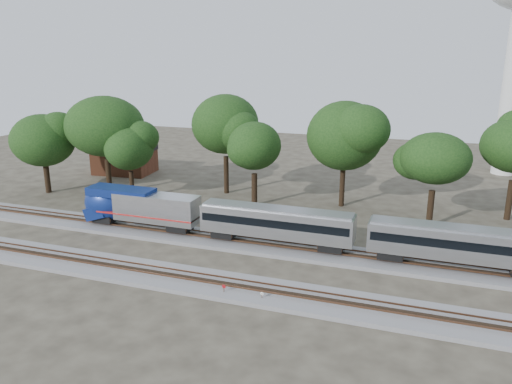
% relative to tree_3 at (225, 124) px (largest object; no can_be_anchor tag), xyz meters
% --- Properties ---
extents(ground, '(160.00, 160.00, 0.00)m').
position_rel_tree_3_xyz_m(ground, '(8.73, -24.18, -10.07)').
color(ground, '#383328').
rests_on(ground, ground).
extents(track_far, '(160.00, 5.00, 0.73)m').
position_rel_tree_3_xyz_m(track_far, '(8.73, -18.18, -9.86)').
color(track_far, slate).
rests_on(track_far, ground).
extents(track_near, '(160.00, 5.00, 0.73)m').
position_rel_tree_3_xyz_m(track_near, '(8.73, -28.18, -9.86)').
color(track_near, slate).
rests_on(track_near, ground).
extents(switch_stand_red, '(0.33, 0.06, 1.04)m').
position_rel_tree_3_xyz_m(switch_stand_red, '(12.01, -29.57, -9.40)').
color(switch_stand_red, '#512D19').
rests_on(switch_stand_red, ground).
extents(switch_stand_white, '(0.29, 0.08, 0.91)m').
position_rel_tree_3_xyz_m(switch_stand_white, '(15.39, -29.53, -9.48)').
color(switch_stand_white, '#512D19').
rests_on(switch_stand_white, ground).
extents(switch_lever, '(0.54, 0.38, 0.30)m').
position_rel_tree_3_xyz_m(switch_lever, '(16.07, -29.38, -9.92)').
color(switch_lever, '#512D19').
rests_on(switch_lever, ground).
extents(brick_building, '(9.97, 7.44, 4.53)m').
position_rel_tree_3_xyz_m(brick_building, '(-21.06, 5.90, -7.78)').
color(brick_building, brown).
rests_on(brick_building, ground).
extents(tree_0, '(7.84, 7.84, 11.05)m').
position_rel_tree_3_xyz_m(tree_0, '(-24.77, -8.35, -2.37)').
color(tree_0, black).
rests_on(tree_0, ground).
extents(tree_1, '(9.96, 9.96, 14.05)m').
position_rel_tree_3_xyz_m(tree_1, '(-15.95, -5.85, -0.28)').
color(tree_1, black).
rests_on(tree_1, ground).
extents(tree_2, '(7.34, 7.34, 10.34)m').
position_rel_tree_3_xyz_m(tree_2, '(-11.36, -7.01, -2.87)').
color(tree_2, black).
rests_on(tree_2, ground).
extents(tree_3, '(10.24, 10.24, 14.44)m').
position_rel_tree_3_xyz_m(tree_3, '(0.00, 0.00, 0.00)').
color(tree_3, black).
rests_on(tree_3, ground).
extents(tree_4, '(8.23, 8.23, 11.61)m').
position_rel_tree_3_xyz_m(tree_4, '(5.86, -4.35, -1.98)').
color(tree_4, black).
rests_on(tree_4, ground).
extents(tree_5, '(9.62, 9.62, 13.57)m').
position_rel_tree_3_xyz_m(tree_5, '(16.95, -0.79, -0.61)').
color(tree_5, black).
rests_on(tree_5, ground).
extents(tree_6, '(8.35, 8.35, 11.78)m').
position_rel_tree_3_xyz_m(tree_6, '(28.14, -5.53, -1.86)').
color(tree_6, black).
rests_on(tree_6, ground).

